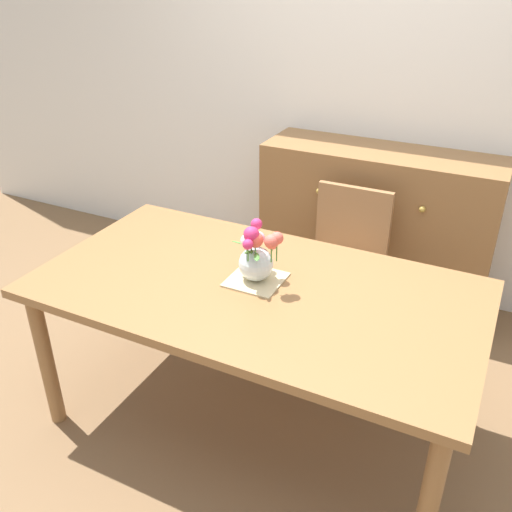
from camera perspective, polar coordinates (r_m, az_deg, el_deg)
The scene contains 7 objects.
ground_plane at distance 2.83m, azimuth -0.02°, elevation -16.35°, with size 12.00×12.00×0.00m, color brown.
back_wall at distance 3.56m, azimuth 12.14°, elevation 18.25°, with size 7.00×0.10×2.80m, color silver.
dining_table at distance 2.40m, azimuth -0.02°, elevation -4.63°, with size 1.89×1.02×0.77m.
chair_far at distance 3.13m, azimuth 9.08°, elevation -0.11°, with size 0.42×0.42×0.90m.
dresser at distance 3.54m, azimuth 12.15°, elevation 2.81°, with size 1.40×0.47×1.00m.
placemat at distance 2.39m, azimuth -0.00°, elevation -2.45°, with size 0.23×0.23×0.01m, color #CCB789.
flower_vase at distance 2.32m, azimuth 0.11°, elevation 0.06°, with size 0.25×0.24×0.26m.
Camera 1 is at (0.90, -1.80, 2.00)m, focal length 38.88 mm.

